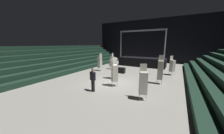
{
  "coord_description": "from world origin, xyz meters",
  "views": [
    {
      "loc": [
        4.91,
        -8.59,
        3.38
      ],
      "look_at": [
        -0.11,
        0.28,
        1.4
      ],
      "focal_mm": 18.84,
      "sensor_mm": 36.0,
      "label": 1
    }
  ],
  "objects_px": {
    "man_with_tie": "(93,78)",
    "equipment_road_case": "(121,70)",
    "chair_stack_front_right": "(114,73)",
    "chair_stack_rear_left": "(172,66)",
    "chair_stack_rear_right": "(111,63)",
    "stage_riser": "(142,61)",
    "chair_stack_front_left": "(100,62)",
    "chair_stack_mid_left": "(160,70)",
    "chair_stack_mid_centre": "(114,66)",
    "chair_stack_mid_right": "(143,82)"
  },
  "relations": [
    {
      "from": "stage_riser",
      "to": "chair_stack_front_left",
      "type": "relative_size",
      "value": 3.14
    },
    {
      "from": "chair_stack_mid_centre",
      "to": "chair_stack_rear_right",
      "type": "height_order",
      "value": "chair_stack_mid_centre"
    },
    {
      "from": "stage_riser",
      "to": "man_with_tie",
      "type": "bearing_deg",
      "value": -91.35
    },
    {
      "from": "chair_stack_mid_left",
      "to": "equipment_road_case",
      "type": "xyz_separation_m",
      "value": [
        -4.56,
        1.93,
        -0.92
      ]
    },
    {
      "from": "chair_stack_mid_left",
      "to": "equipment_road_case",
      "type": "height_order",
      "value": "chair_stack_mid_left"
    },
    {
      "from": "chair_stack_rear_left",
      "to": "equipment_road_case",
      "type": "xyz_separation_m",
      "value": [
        -5.29,
        -1.91,
        -0.75
      ]
    },
    {
      "from": "chair_stack_front_left",
      "to": "equipment_road_case",
      "type": "distance_m",
      "value": 3.04
    },
    {
      "from": "chair_stack_mid_left",
      "to": "chair_stack_mid_centre",
      "type": "xyz_separation_m",
      "value": [
        -4.12,
        -0.59,
        0.04
      ]
    },
    {
      "from": "stage_riser",
      "to": "chair_stack_front_left",
      "type": "height_order",
      "value": "stage_riser"
    },
    {
      "from": "chair_stack_front_left",
      "to": "chair_stack_mid_centre",
      "type": "height_order",
      "value": "chair_stack_mid_centre"
    },
    {
      "from": "chair_stack_front_right",
      "to": "chair_stack_rear_right",
      "type": "bearing_deg",
      "value": 166.29
    },
    {
      "from": "chair_stack_mid_centre",
      "to": "man_with_tie",
      "type": "bearing_deg",
      "value": -39.7
    },
    {
      "from": "chair_stack_front_right",
      "to": "chair_stack_mid_left",
      "type": "distance_m",
      "value": 3.95
    },
    {
      "from": "chair_stack_mid_left",
      "to": "chair_stack_mid_centre",
      "type": "distance_m",
      "value": 4.16
    },
    {
      "from": "chair_stack_front_right",
      "to": "equipment_road_case",
      "type": "relative_size",
      "value": 2.47
    },
    {
      "from": "chair_stack_mid_right",
      "to": "chair_stack_mid_left",
      "type": "bearing_deg",
      "value": -123.16
    },
    {
      "from": "chair_stack_rear_right",
      "to": "equipment_road_case",
      "type": "relative_size",
      "value": 1.9
    },
    {
      "from": "chair_stack_mid_centre",
      "to": "equipment_road_case",
      "type": "relative_size",
      "value": 2.84
    },
    {
      "from": "chair_stack_mid_right",
      "to": "chair_stack_mid_centre",
      "type": "distance_m",
      "value": 4.76
    },
    {
      "from": "chair_stack_front_right",
      "to": "chair_stack_rear_left",
      "type": "relative_size",
      "value": 1.04
    },
    {
      "from": "chair_stack_rear_left",
      "to": "chair_stack_front_left",
      "type": "bearing_deg",
      "value": -38.72
    },
    {
      "from": "man_with_tie",
      "to": "chair_stack_mid_right",
      "type": "xyz_separation_m",
      "value": [
        3.49,
        0.48,
        0.13
      ]
    },
    {
      "from": "chair_stack_mid_centre",
      "to": "chair_stack_front_left",
      "type": "bearing_deg",
      "value": -166.27
    },
    {
      "from": "chair_stack_front_left",
      "to": "chair_stack_mid_right",
      "type": "relative_size",
      "value": 1.0
    },
    {
      "from": "man_with_tie",
      "to": "chair_stack_mid_centre",
      "type": "distance_m",
      "value": 3.56
    },
    {
      "from": "man_with_tie",
      "to": "equipment_road_case",
      "type": "xyz_separation_m",
      "value": [
        -0.59,
        6.06,
        -0.66
      ]
    },
    {
      "from": "equipment_road_case",
      "to": "chair_stack_rear_left",
      "type": "bearing_deg",
      "value": 19.87
    },
    {
      "from": "chair_stack_rear_right",
      "to": "chair_stack_front_left",
      "type": "bearing_deg",
      "value": 51.35
    },
    {
      "from": "chair_stack_mid_centre",
      "to": "chair_stack_front_right",
      "type": "bearing_deg",
      "value": -13.59
    },
    {
      "from": "man_with_tie",
      "to": "stage_riser",
      "type": "bearing_deg",
      "value": -75.68
    },
    {
      "from": "chair_stack_front_right",
      "to": "chair_stack_rear_left",
      "type": "distance_m",
      "value": 7.33
    },
    {
      "from": "stage_riser",
      "to": "equipment_road_case",
      "type": "xyz_separation_m",
      "value": [
        -0.87,
        -5.8,
        -0.41
      ]
    },
    {
      "from": "chair_stack_rear_left",
      "to": "chair_stack_mid_right",
      "type": "bearing_deg",
      "value": 27.41
    },
    {
      "from": "chair_stack_rear_left",
      "to": "chair_stack_rear_right",
      "type": "xyz_separation_m",
      "value": [
        -7.4,
        -0.57,
        -0.21
      ]
    },
    {
      "from": "chair_stack_front_right",
      "to": "chair_stack_mid_right",
      "type": "height_order",
      "value": "same"
    },
    {
      "from": "chair_stack_mid_left",
      "to": "chair_stack_mid_right",
      "type": "bearing_deg",
      "value": 79.33
    },
    {
      "from": "stage_riser",
      "to": "chair_stack_front_left",
      "type": "distance_m",
      "value": 7.14
    },
    {
      "from": "chair_stack_mid_centre",
      "to": "chair_stack_rear_right",
      "type": "bearing_deg",
      "value": 171.26
    },
    {
      "from": "man_with_tie",
      "to": "chair_stack_front_right",
      "type": "distance_m",
      "value": 1.95
    },
    {
      "from": "chair_stack_mid_left",
      "to": "chair_stack_mid_centre",
      "type": "bearing_deg",
      "value": 4.97
    },
    {
      "from": "chair_stack_front_left",
      "to": "equipment_road_case",
      "type": "height_order",
      "value": "chair_stack_front_left"
    },
    {
      "from": "chair_stack_front_right",
      "to": "chair_stack_rear_right",
      "type": "relative_size",
      "value": 1.3
    },
    {
      "from": "chair_stack_front_right",
      "to": "chair_stack_front_left",
      "type": "bearing_deg",
      "value": -178.8
    },
    {
      "from": "man_with_tie",
      "to": "chair_stack_mid_right",
      "type": "height_order",
      "value": "chair_stack_mid_right"
    },
    {
      "from": "chair_stack_rear_right",
      "to": "stage_riser",
      "type": "bearing_deg",
      "value": -135.08
    },
    {
      "from": "stage_riser",
      "to": "chair_stack_mid_centre",
      "type": "bearing_deg",
      "value": -92.96
    },
    {
      "from": "stage_riser",
      "to": "chair_stack_rear_left",
      "type": "xyz_separation_m",
      "value": [
        4.42,
        -3.89,
        0.34
      ]
    },
    {
      "from": "chair_stack_front_left",
      "to": "chair_stack_mid_right",
      "type": "xyz_separation_m",
      "value": [
        7.0,
        -5.35,
        0.0
      ]
    },
    {
      "from": "stage_riser",
      "to": "chair_stack_mid_right",
      "type": "relative_size",
      "value": 3.14
    },
    {
      "from": "chair_stack_front_right",
      "to": "equipment_road_case",
      "type": "bearing_deg",
      "value": 152.53
    }
  ]
}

